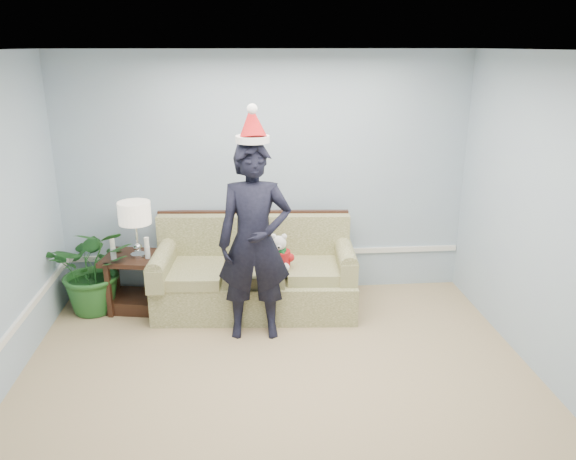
% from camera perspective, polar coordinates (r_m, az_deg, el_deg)
% --- Properties ---
extents(room_shell, '(4.54, 5.04, 2.74)m').
position_cam_1_polar(room_shell, '(3.83, -0.41, -2.90)').
color(room_shell, tan).
rests_on(room_shell, ground).
extents(wainscot_trim, '(4.49, 4.99, 0.06)m').
position_cam_1_polar(wainscot_trim, '(5.34, -14.25, -7.67)').
color(wainscot_trim, white).
rests_on(wainscot_trim, room_shell).
extents(sofa, '(2.18, 1.06, 0.99)m').
position_cam_1_polar(sofa, '(6.11, -3.35, -4.72)').
color(sofa, brown).
rests_on(sofa, room_shell).
extents(side_table, '(0.71, 0.63, 0.60)m').
position_cam_1_polar(side_table, '(6.32, -15.09, -5.67)').
color(side_table, '#351D13').
rests_on(side_table, room_shell).
extents(table_lamp, '(0.33, 0.33, 0.60)m').
position_cam_1_polar(table_lamp, '(6.02, -15.31, 1.45)').
color(table_lamp, silver).
rests_on(table_lamp, side_table).
extents(candle_pair, '(0.41, 0.06, 0.23)m').
position_cam_1_polar(candle_pair, '(6.08, -15.75, -1.89)').
color(candle_pair, silver).
rests_on(candle_pair, side_table).
extents(houseplant, '(0.91, 0.80, 0.98)m').
position_cam_1_polar(houseplant, '(6.30, -19.08, -3.68)').
color(houseplant, '#235E24').
rests_on(houseplant, room_shell).
extents(man, '(0.71, 0.48, 1.92)m').
position_cam_1_polar(man, '(5.31, -3.41, -1.27)').
color(man, black).
rests_on(man, room_shell).
extents(santa_hat, '(0.35, 0.38, 0.36)m').
position_cam_1_polar(santa_hat, '(5.07, -3.66, 10.60)').
color(santa_hat, white).
rests_on(santa_hat, man).
extents(teddy_bear, '(0.25, 0.28, 0.38)m').
position_cam_1_polar(teddy_bear, '(5.82, -0.92, -2.64)').
color(teddy_bear, white).
rests_on(teddy_bear, sofa).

